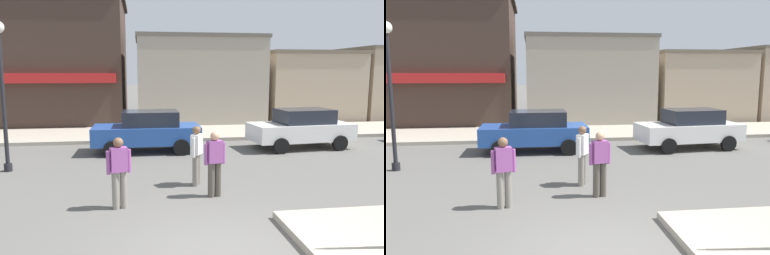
% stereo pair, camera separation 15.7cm
% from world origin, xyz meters
% --- Properties ---
extents(kerb_far, '(80.00, 4.00, 0.15)m').
position_xyz_m(kerb_far, '(0.00, 12.23, 0.07)').
color(kerb_far, '#A89E8C').
rests_on(kerb_far, ground).
extents(lamp_post, '(0.36, 0.36, 4.54)m').
position_xyz_m(lamp_post, '(-5.38, 6.21, 2.96)').
color(lamp_post, black).
rests_on(lamp_post, ground).
extents(parked_car_nearest, '(4.00, 1.89, 1.56)m').
position_xyz_m(parked_car_nearest, '(-1.06, 8.48, 0.81)').
color(parked_car_nearest, '#234C9E').
rests_on(parked_car_nearest, ground).
extents(parked_car_second, '(4.14, 2.16, 1.56)m').
position_xyz_m(parked_car_second, '(5.01, 8.35, 0.81)').
color(parked_car_second, white).
rests_on(parked_car_second, ground).
extents(pedestrian_crossing_near, '(0.56, 0.29, 1.61)m').
position_xyz_m(pedestrian_crossing_near, '(0.43, 3.04, 0.87)').
color(pedestrian_crossing_near, '#4C473D').
rests_on(pedestrian_crossing_near, ground).
extents(pedestrian_crossing_far, '(0.55, 0.31, 1.61)m').
position_xyz_m(pedestrian_crossing_far, '(-1.82, 2.54, 0.87)').
color(pedestrian_crossing_far, gray).
rests_on(pedestrian_crossing_far, ground).
extents(pedestrian_kerb_side, '(0.37, 0.52, 1.61)m').
position_xyz_m(pedestrian_kerb_side, '(0.14, 4.02, 0.87)').
color(pedestrian_kerb_side, gray).
rests_on(pedestrian_kerb_side, ground).
extents(building_corner_shop, '(11.50, 8.65, 7.37)m').
position_xyz_m(building_corner_shop, '(-7.82, 18.30, 3.69)').
color(building_corner_shop, '#3D2D26').
rests_on(building_corner_shop, ground).
extents(building_storefront_left_near, '(7.24, 5.45, 5.04)m').
position_xyz_m(building_storefront_left_near, '(2.13, 16.75, 2.52)').
color(building_storefront_left_near, '#9E9384').
rests_on(building_storefront_left_near, ground).
extents(building_storefront_left_mid, '(5.77, 6.93, 4.24)m').
position_xyz_m(building_storefront_left_mid, '(9.08, 17.99, 2.13)').
color(building_storefront_left_mid, tan).
rests_on(building_storefront_left_mid, ground).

